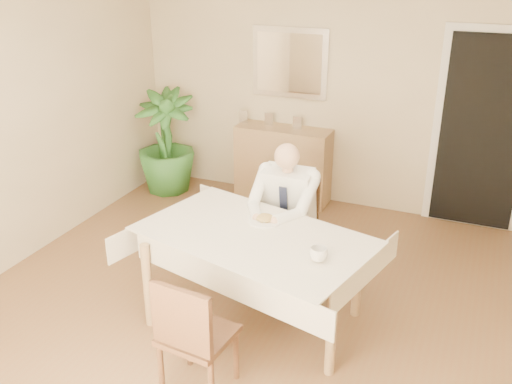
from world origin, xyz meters
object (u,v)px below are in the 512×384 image
at_px(chair_near, 192,333).
at_px(sideboard, 283,164).
at_px(chair_far, 293,219).
at_px(coffee_mug, 318,254).
at_px(dining_table, 254,245).
at_px(potted_palm, 166,142).
at_px(seated_man, 282,211).

height_order(chair_near, sideboard, chair_near).
height_order(chair_far, coffee_mug, chair_far).
relative_size(dining_table, potted_palm, 1.61).
bearing_deg(dining_table, potted_palm, 148.80).
bearing_deg(chair_far, coffee_mug, -63.61).
bearing_deg(coffee_mug, chair_near, -127.89).
distance_m(dining_table, chair_near, 0.94).
height_order(chair_near, potted_palm, potted_palm).
relative_size(chair_near, coffee_mug, 7.21).
distance_m(chair_near, seated_man, 1.53).
height_order(dining_table, potted_palm, potted_palm).
bearing_deg(coffee_mug, potted_palm, 139.22).
distance_m(dining_table, sideboard, 2.38).
height_order(chair_far, potted_palm, potted_palm).
distance_m(dining_table, seated_man, 0.59).
bearing_deg(potted_palm, chair_near, -56.34).
distance_m(chair_near, coffee_mug, 0.99).
relative_size(dining_table, coffee_mug, 15.88).
relative_size(dining_table, sideboard, 1.83).
relative_size(chair_near, sideboard, 0.83).
bearing_deg(coffee_mug, seated_man, 125.53).
relative_size(chair_near, potted_palm, 0.73).
xyz_separation_m(chair_near, coffee_mug, (0.58, 0.75, 0.30)).
distance_m(coffee_mug, sideboard, 2.75).
height_order(sideboard, potted_palm, potted_palm).
xyz_separation_m(chair_near, potted_palm, (-1.95, 2.93, 0.11)).
bearing_deg(potted_palm, dining_table, -45.36).
height_order(coffee_mug, sideboard, sideboard).
bearing_deg(coffee_mug, sideboard, 115.32).
bearing_deg(potted_palm, coffee_mug, -40.78).
relative_size(sideboard, potted_palm, 0.88).
relative_size(dining_table, chair_far, 2.26).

